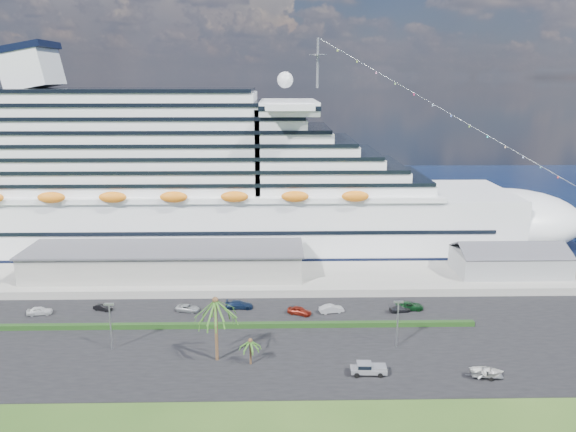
{
  "coord_description": "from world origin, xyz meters",
  "views": [
    {
      "loc": [
        -0.2,
        -78.79,
        44.49
      ],
      "look_at": [
        2.01,
        30.0,
        17.64
      ],
      "focal_mm": 35.0,
      "sensor_mm": 36.0,
      "label": 1
    }
  ],
  "objects_px": {
    "parked_car_3": "(239,305)",
    "pickup_truck": "(368,368)",
    "boat_trailer": "(487,372)",
    "cruise_ship": "(194,188)"
  },
  "relations": [
    {
      "from": "parked_car_3",
      "to": "pickup_truck",
      "type": "relative_size",
      "value": 0.95
    },
    {
      "from": "pickup_truck",
      "to": "boat_trailer",
      "type": "relative_size",
      "value": 0.95
    },
    {
      "from": "boat_trailer",
      "to": "parked_car_3",
      "type": "bearing_deg",
      "value": 145.06
    },
    {
      "from": "parked_car_3",
      "to": "pickup_truck",
      "type": "bearing_deg",
      "value": -137.92
    },
    {
      "from": "parked_car_3",
      "to": "pickup_truck",
      "type": "xyz_separation_m",
      "value": [
        21.37,
        -25.94,
        0.3
      ]
    },
    {
      "from": "cruise_ship",
      "to": "parked_car_3",
      "type": "xyz_separation_m",
      "value": [
        13.81,
        -39.19,
        -15.8
      ]
    },
    {
      "from": "cruise_ship",
      "to": "boat_trailer",
      "type": "height_order",
      "value": "cruise_ship"
    },
    {
      "from": "cruise_ship",
      "to": "boat_trailer",
      "type": "xyz_separation_m",
      "value": [
        53.05,
        -66.6,
        -15.47
      ]
    },
    {
      "from": "cruise_ship",
      "to": "parked_car_3",
      "type": "relative_size",
      "value": 35.62
    },
    {
      "from": "pickup_truck",
      "to": "cruise_ship",
      "type": "bearing_deg",
      "value": 118.38
    }
  ]
}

